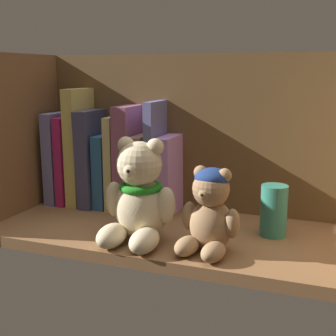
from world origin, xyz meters
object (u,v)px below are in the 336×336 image
(book_1, at_px, (74,159))
(book_6, at_px, (132,157))
(teddy_bear_smaller, at_px, (210,212))
(book_9, at_px, (171,173))
(book_3, at_px, (97,157))
(book_5, at_px, (120,161))
(book_7, at_px, (147,171))
(teddy_bear_larger, at_px, (139,198))
(book_2, at_px, (84,146))
(book_4, at_px, (110,169))
(book_8, at_px, (158,156))
(pillar_candle, at_px, (274,211))
(book_0, at_px, (64,156))

(book_1, bearing_deg, book_6, 0.00)
(teddy_bear_smaller, bearing_deg, book_9, 125.90)
(book_3, bearing_deg, book_5, 0.00)
(book_7, bearing_deg, book_1, 180.00)
(book_1, bearing_deg, teddy_bear_larger, -37.08)
(book_2, distance_m, book_7, 0.15)
(book_4, distance_m, book_6, 0.06)
(book_9, distance_m, teddy_bear_smaller, 0.22)
(book_7, bearing_deg, book_8, 0.00)
(teddy_bear_larger, xyz_separation_m, pillar_candle, (0.21, 0.10, -0.03))
(book_6, bearing_deg, book_7, 0.00)
(teddy_bear_smaller, bearing_deg, book_7, 135.57)
(book_1, distance_m, book_3, 0.06)
(book_8, height_order, teddy_bear_larger, book_8)
(book_5, height_order, teddy_bear_smaller, book_5)
(book_3, xyz_separation_m, book_5, (0.05, 0.00, -0.01))
(book_1, distance_m, book_9, 0.23)
(book_0, height_order, book_7, book_0)
(book_4, relative_size, pillar_candle, 1.70)
(book_4, distance_m, teddy_bear_smaller, 0.32)
(teddy_bear_larger, xyz_separation_m, teddy_bear_smaller, (0.12, -0.00, -0.01))
(teddy_bear_larger, bearing_deg, book_1, 142.92)
(book_4, height_order, book_9, book_9)
(book_6, xyz_separation_m, book_8, (0.06, 0.00, 0.01))
(book_0, distance_m, book_1, 0.03)
(book_5, distance_m, pillar_candle, 0.34)
(book_2, distance_m, book_4, 0.08)
(pillar_candle, bearing_deg, book_7, 164.79)
(book_5, height_order, book_7, book_5)
(book_6, bearing_deg, book_3, 180.00)
(book_3, height_order, book_4, book_3)
(book_5, xyz_separation_m, book_9, (0.11, 0.00, -0.02))
(book_0, bearing_deg, book_3, 0.00)
(book_3, distance_m, book_4, 0.04)
(book_2, relative_size, book_4, 1.61)
(book_4, distance_m, book_7, 0.09)
(book_9, bearing_deg, teddy_bear_smaller, -54.10)
(book_4, height_order, teddy_bear_larger, teddy_bear_larger)
(book_4, bearing_deg, book_6, 0.00)
(pillar_candle, bearing_deg, book_3, 169.28)
(book_5, height_order, book_9, book_5)
(book_4, xyz_separation_m, book_8, (0.11, 0.00, 0.04))
(book_5, xyz_separation_m, book_8, (0.09, 0.00, 0.02))
(book_0, bearing_deg, book_4, 0.00)
(book_5, xyz_separation_m, pillar_candle, (0.33, -0.07, -0.05))
(book_3, height_order, book_5, book_3)
(teddy_bear_smaller, height_order, pillar_candle, teddy_bear_smaller)
(book_7, bearing_deg, teddy_bear_larger, -71.26)
(book_5, distance_m, book_9, 0.12)
(book_4, bearing_deg, book_5, 0.00)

